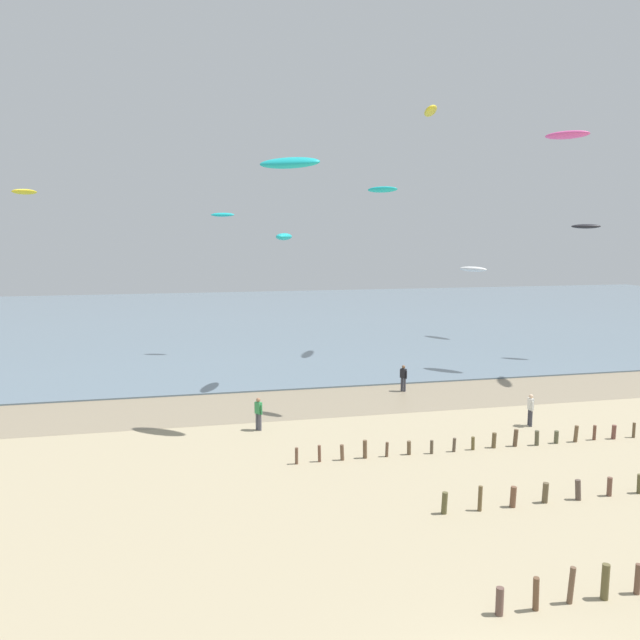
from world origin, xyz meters
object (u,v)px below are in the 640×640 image
Objects in this scene: kite_aloft_1 at (284,237)px; kite_aloft_6 at (24,192)px; kite_aloft_11 at (586,226)px; kite_aloft_5 at (382,190)px; kite_aloft_8 at (567,135)px; kite_aloft_7 at (431,111)px; person_nearest_camera at (530,409)px; kite_aloft_4 at (223,215)px; kite_aloft_9 at (473,269)px; person_mid_beach at (258,413)px; person_by_waterline at (403,377)px; kite_aloft_0 at (289,163)px.

kite_aloft_6 is at bearing -115.15° from kite_aloft_1.
kite_aloft_5 is at bearing 60.92° from kite_aloft_11.
kite_aloft_8 is (40.07, -18.90, 3.30)m from kite_aloft_6.
kite_aloft_7 is at bearing 9.07° from kite_aloft_11.
kite_aloft_11 is at bearing 83.94° from kite_aloft_8.
kite_aloft_6 is at bearing 13.06° from kite_aloft_11.
person_nearest_camera is 0.56× the size of kite_aloft_8.
kite_aloft_8 is (23.54, -11.38, 5.38)m from kite_aloft_4.
kite_aloft_6 is 0.76× the size of kite_aloft_9.
person_mid_beach is at bearing -102.18° from kite_aloft_6.
kite_aloft_11 is at bearing 76.19° from kite_aloft_5.
kite_aloft_1 is 1.44× the size of kite_aloft_4.
kite_aloft_7 reaches higher than kite_aloft_9.
person_nearest_camera is at bearing 65.83° from kite_aloft_1.
person_nearest_camera is 18.09m from kite_aloft_1.
kite_aloft_9 is at bearing -38.44° from kite_aloft_11.
kite_aloft_0 reaches higher than person_by_waterline.
kite_aloft_6 is (-19.58, 19.89, 3.82)m from kite_aloft_1.
kite_aloft_0 is at bearing -143.69° from person_by_waterline.
person_mid_beach is 0.56× the size of kite_aloft_9.
kite_aloft_11 is (24.73, 4.29, 0.78)m from kite_aloft_1.
kite_aloft_11 is (3.93, -11.34, 3.92)m from kite_aloft_9.
kite_aloft_5 is (4.32, -6.77, 2.55)m from kite_aloft_1.
person_by_waterline is at bearing -38.26° from kite_aloft_4.
kite_aloft_8 is (23.29, 9.65, 16.05)m from person_mid_beach.
kite_aloft_11 is (4.24, 3.29, -6.34)m from kite_aloft_8.
kite_aloft_8 is 17.88m from kite_aloft_9.
person_nearest_camera and person_mid_beach have the same top height.
person_nearest_camera is 9.30m from person_by_waterline.
person_nearest_camera is at bearing 81.05° from kite_aloft_11.
kite_aloft_9 is at bearing 25.06° from kite_aloft_4.
kite_aloft_9 is (21.93, 24.40, -6.76)m from kite_aloft_0.
kite_aloft_0 is 5.90m from kite_aloft_5.
kite_aloft_7 reaches higher than kite_aloft_5.
person_nearest_camera is at bearing -41.34° from kite_aloft_4.
kite_aloft_4 reaches higher than person_by_waterline.
person_nearest_camera is 0.88× the size of kite_aloft_4.
kite_aloft_8 is (7.01, -8.16, -2.85)m from kite_aloft_7.
kite_aloft_4 is 0.64× the size of kite_aloft_9.
kite_aloft_7 is 1.11× the size of kite_aloft_8.
kite_aloft_4 is at bearing 128.29° from kite_aloft_0.
person_by_waterline is at bearing 69.42° from kite_aloft_0.
kite_aloft_5 reaches higher than person_nearest_camera.
person_nearest_camera is 29.40m from kite_aloft_4.
kite_aloft_0 is at bearing 169.68° from person_nearest_camera.
kite_aloft_0 reaches higher than kite_aloft_11.
person_nearest_camera is at bearing -48.37° from kite_aloft_9.
kite_aloft_6 is at bearing -159.17° from kite_aloft_8.
kite_aloft_9 is at bearing -26.83° from kite_aloft_7.
person_nearest_camera is 0.56× the size of kite_aloft_9.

